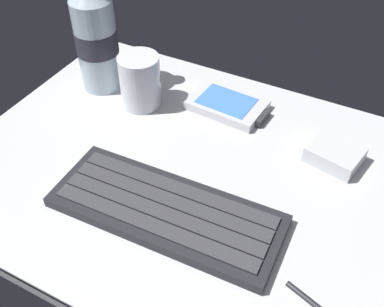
% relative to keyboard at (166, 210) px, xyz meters
% --- Properties ---
extents(ground_plane, '(0.64, 0.48, 0.03)m').
position_rel_keyboard_xyz_m(ground_plane, '(-0.01, 0.08, -0.02)').
color(ground_plane, silver).
extents(keyboard, '(0.29, 0.12, 0.02)m').
position_rel_keyboard_xyz_m(keyboard, '(0.00, 0.00, 0.00)').
color(keyboard, '#232328').
rests_on(keyboard, ground_plane).
extents(handheld_device, '(0.13, 0.08, 0.02)m').
position_rel_keyboard_xyz_m(handheld_device, '(-0.02, 0.23, -0.00)').
color(handheld_device, silver).
rests_on(handheld_device, ground_plane).
extents(juice_cup, '(0.06, 0.06, 0.09)m').
position_rel_keyboard_xyz_m(juice_cup, '(-0.15, 0.18, 0.03)').
color(juice_cup, silver).
rests_on(juice_cup, ground_plane).
extents(water_bottle, '(0.07, 0.07, 0.21)m').
position_rel_keyboard_xyz_m(water_bottle, '(-0.24, 0.20, 0.08)').
color(water_bottle, silver).
rests_on(water_bottle, ground_plane).
extents(charger_block, '(0.08, 0.07, 0.02)m').
position_rel_keyboard_xyz_m(charger_block, '(0.16, 0.19, 0.00)').
color(charger_block, silver).
rests_on(charger_block, ground_plane).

